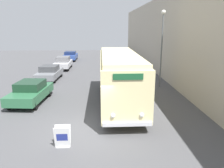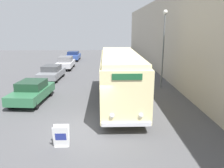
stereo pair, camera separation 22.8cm
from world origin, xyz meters
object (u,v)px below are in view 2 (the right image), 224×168
(streetlamp, at_px, (164,38))
(parked_car_mid, at_px, (52,72))
(parked_car_distant, at_px, (73,56))
(vintage_bus, at_px, (120,76))
(sign_board, at_px, (61,137))
(parked_car_near, at_px, (32,91))
(parked_car_far, at_px, (66,63))

(streetlamp, xyz_separation_m, parked_car_mid, (-10.12, 3.32, -3.44))
(parked_car_distant, bearing_deg, streetlamp, -59.35)
(vintage_bus, distance_m, parked_car_distant, 21.17)
(vintage_bus, xyz_separation_m, parked_car_distant, (-5.98, 20.28, -1.19))
(sign_board, height_order, parked_car_near, parked_car_near)
(vintage_bus, xyz_separation_m, parked_car_near, (-6.05, 0.48, -1.15))
(vintage_bus, distance_m, sign_board, 6.43)
(parked_car_far, bearing_deg, parked_car_near, -90.47)
(parked_car_mid, distance_m, parked_car_distant, 13.06)
(parked_car_mid, xyz_separation_m, parked_car_distant, (0.31, 13.06, 0.01))
(streetlamp, relative_size, parked_car_mid, 1.55)
(parked_car_far, height_order, parked_car_distant, parked_car_far)
(parked_car_mid, bearing_deg, parked_car_near, -84.89)
(parked_car_mid, xyz_separation_m, parked_car_far, (0.39, 5.73, 0.07))
(sign_board, relative_size, parked_car_distant, 0.23)
(parked_car_mid, relative_size, parked_car_far, 0.97)
(sign_board, height_order, parked_car_distant, parked_car_distant)
(sign_board, distance_m, parked_car_far, 18.75)
(sign_board, bearing_deg, vintage_bus, 62.53)
(vintage_bus, xyz_separation_m, sign_board, (-2.89, -5.56, -1.43))
(streetlamp, bearing_deg, parked_car_mid, 161.87)
(parked_car_distant, bearing_deg, parked_car_mid, -91.66)
(streetlamp, bearing_deg, vintage_bus, -134.48)
(vintage_bus, height_order, parked_car_distant, vintage_bus)
(vintage_bus, relative_size, parked_car_near, 2.20)
(parked_car_near, bearing_deg, parked_car_far, 94.37)
(parked_car_mid, bearing_deg, parked_car_distant, 91.70)
(sign_board, relative_size, parked_car_mid, 0.24)
(sign_board, relative_size, streetlamp, 0.15)
(parked_car_near, bearing_deg, sign_board, -57.31)
(streetlamp, height_order, parked_car_near, streetlamp)
(parked_car_near, height_order, parked_car_distant, parked_car_near)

